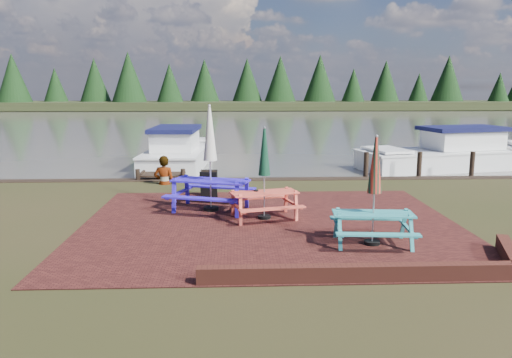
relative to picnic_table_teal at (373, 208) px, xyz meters
The scene contains 13 objects.
ground 2.26m from the picnic_table_teal, 162.82° to the left, with size 120.00×120.00×0.00m, color black.
paving 2.71m from the picnic_table_teal, 141.17° to the left, with size 9.00×7.50×0.02m, color #361311.
brick_wall 1.91m from the picnic_table_teal, 85.88° to the right, with size 6.21×1.79×0.30m.
water 37.69m from the picnic_table_teal, 93.07° to the left, with size 120.00×60.00×0.02m, color #423F39.
far_treeline 66.70m from the picnic_table_teal, 91.73° to the left, with size 120.00×10.00×8.10m.
picnic_table_teal is the anchor object (origin of this frame).
picnic_table_red 3.05m from the picnic_table_teal, 134.55° to the left, with size 1.98×1.85×2.29m.
picnic_table_blue 4.67m from the picnic_table_teal, 138.85° to the left, with size 2.47×2.33×2.79m.
chalkboard 5.99m from the picnic_table_teal, 127.64° to the left, with size 0.52×0.53×0.81m.
jetty 13.13m from the picnic_table_teal, 114.87° to the left, with size 1.76×9.08×1.00m.
boat_jetty 12.93m from the picnic_table_teal, 114.37° to the left, with size 2.67×6.94×1.98m.
boat_near 12.41m from the picnic_table_teal, 60.17° to the left, with size 7.66×4.04×1.97m.
person 8.65m from the picnic_table_teal, 127.61° to the left, with size 0.71×0.46×1.94m, color gray.
Camera 1 is at (-0.83, -10.54, 3.26)m, focal length 35.00 mm.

